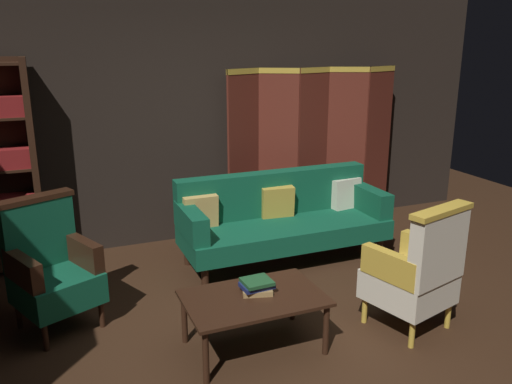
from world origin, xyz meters
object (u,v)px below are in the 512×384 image
at_px(book_tan_leather, 257,290).
at_px(book_green_cloth, 257,282).
at_px(folding_screen, 313,147).
at_px(armchair_gilt_accent, 417,271).
at_px(coffee_table, 254,302).
at_px(book_navy_cloth, 257,285).
at_px(armchair_wing_left, 51,268).
at_px(velvet_couch, 281,216).

distance_m(book_tan_leather, book_green_cloth, 0.07).
height_order(folding_screen, book_green_cloth, folding_screen).
xyz_separation_m(folding_screen, armchair_gilt_accent, (-0.37, -2.39, -0.50)).
relative_size(folding_screen, armchair_gilt_accent, 2.05).
bearing_deg(coffee_table, book_navy_cloth, 47.91).
xyz_separation_m(book_tan_leather, book_green_cloth, (0.00, 0.00, 0.07)).
distance_m(folding_screen, armchair_wing_left, 3.25).
bearing_deg(velvet_couch, book_navy_cloth, -121.25).
height_order(armchair_gilt_accent, book_navy_cloth, armchair_gilt_accent).
bearing_deg(book_green_cloth, velvet_couch, 58.75).
distance_m(velvet_couch, book_green_cloth, 1.64).
height_order(coffee_table, book_green_cloth, book_green_cloth).
xyz_separation_m(armchair_gilt_accent, book_green_cloth, (-1.22, 0.27, 0.02)).
bearing_deg(book_tan_leather, folding_screen, 53.18).
bearing_deg(book_navy_cloth, book_green_cloth, 0.00).
distance_m(book_tan_leather, book_navy_cloth, 0.04).
relative_size(folding_screen, book_green_cloth, 10.29).
relative_size(book_tan_leather, book_green_cloth, 1.03).
bearing_deg(armchair_gilt_accent, book_green_cloth, 167.42).
height_order(folding_screen, coffee_table, folding_screen).
xyz_separation_m(coffee_table, book_tan_leather, (0.05, 0.05, 0.07)).
relative_size(velvet_couch, coffee_table, 2.12).
bearing_deg(armchair_wing_left, book_navy_cloth, -32.12).
height_order(book_tan_leather, book_green_cloth, book_green_cloth).
bearing_deg(coffee_table, velvet_couch, 58.32).
bearing_deg(armchair_gilt_accent, book_tan_leather, 167.42).
height_order(velvet_couch, book_navy_cloth, velvet_couch).
bearing_deg(folding_screen, coffee_table, -126.95).
xyz_separation_m(velvet_couch, book_green_cloth, (-0.85, -1.40, 0.05)).
bearing_deg(book_green_cloth, coffee_table, -132.09).
bearing_deg(folding_screen, book_tan_leather, -126.82).
bearing_deg(armchair_gilt_accent, velvet_couch, 102.28).
relative_size(folding_screen, book_tan_leather, 9.97).
relative_size(armchair_gilt_accent, book_tan_leather, 4.85).
height_order(velvet_couch, armchair_gilt_accent, armchair_gilt_accent).
bearing_deg(book_green_cloth, book_navy_cloth, 0.00).
distance_m(folding_screen, book_tan_leather, 2.70).
xyz_separation_m(book_navy_cloth, book_green_cloth, (0.00, 0.00, 0.03)).
relative_size(book_tan_leather, book_navy_cloth, 0.93).
relative_size(velvet_couch, book_green_cloth, 10.21).
xyz_separation_m(folding_screen, armchair_wing_left, (-2.96, -1.25, -0.50)).
bearing_deg(book_navy_cloth, folding_screen, 53.18).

